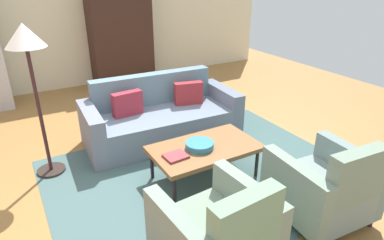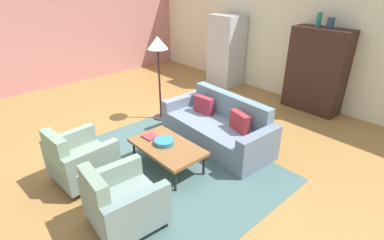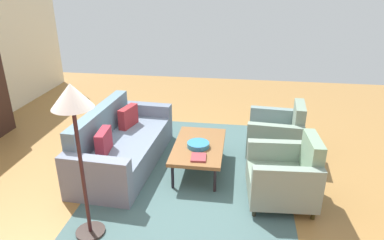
% 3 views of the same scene
% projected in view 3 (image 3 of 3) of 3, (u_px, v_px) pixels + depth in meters
% --- Properties ---
extents(ground_plane, '(10.85, 10.85, 0.00)m').
position_uv_depth(ground_plane, '(152.00, 189.00, 4.62)').
color(ground_plane, olive).
extents(area_rug, '(3.40, 2.60, 0.01)m').
position_uv_depth(area_rug, '(195.00, 169.00, 5.10)').
color(area_rug, '#43605F').
rests_on(area_rug, ground).
extents(couch, '(2.15, 1.01, 0.86)m').
position_uv_depth(couch, '(120.00, 146.00, 5.14)').
color(couch, slate).
rests_on(couch, ground).
extents(coffee_table, '(1.20, 0.70, 0.40)m').
position_uv_depth(coffee_table, '(199.00, 147.00, 4.95)').
color(coffee_table, black).
rests_on(coffee_table, ground).
extents(armchair_left, '(0.85, 0.85, 0.88)m').
position_uv_depth(armchair_left, '(287.00, 177.00, 4.26)').
color(armchair_left, '#292D22').
rests_on(armchair_left, ground).
extents(armchair_right, '(0.86, 0.86, 0.88)m').
position_uv_depth(armchair_right, '(279.00, 136.00, 5.35)').
color(armchair_right, '#2F2C1E').
rests_on(armchair_right, ground).
extents(fruit_bowl, '(0.31, 0.31, 0.07)m').
position_uv_depth(fruit_bowl, '(198.00, 145.00, 4.86)').
color(fruit_bowl, teal).
rests_on(fruit_bowl, coffee_table).
extents(book_stack, '(0.24, 0.21, 0.03)m').
position_uv_depth(book_stack, '(199.00, 157.00, 4.57)').
color(book_stack, brown).
rests_on(book_stack, coffee_table).
extents(floor_lamp, '(0.40, 0.40, 1.72)m').
position_uv_depth(floor_lamp, '(74.00, 111.00, 3.28)').
color(floor_lamp, '#302521').
rests_on(floor_lamp, ground).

